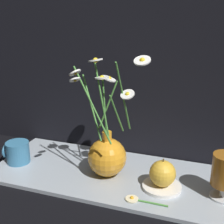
{
  "coord_description": "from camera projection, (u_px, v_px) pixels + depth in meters",
  "views": [
    {
      "loc": [
        0.29,
        -0.83,
        0.52
      ],
      "look_at": [
        -0.0,
        0.0,
        0.22
      ],
      "focal_mm": 50.0,
      "sensor_mm": 36.0,
      "label": 1
    }
  ],
  "objects": [
    {
      "name": "shelf",
      "position": [
        113.0,
        175.0,
        1.0
      ],
      "size": [
        0.78,
        0.32,
        0.01
      ],
      "color": "#9EA8B2",
      "rests_on": "ground_plane"
    },
    {
      "name": "ground_plane",
      "position": [
        113.0,
        176.0,
        1.0
      ],
      "size": [
        6.0,
        6.0,
        0.0
      ],
      "primitive_type": "plane",
      "color": "black"
    },
    {
      "name": "saucer_plate",
      "position": [
        162.0,
        187.0,
        0.91
      ],
      "size": [
        0.11,
        0.11,
        0.01
      ],
      "color": "white",
      "rests_on": "shelf"
    },
    {
      "name": "yellow_mug",
      "position": [
        17.0,
        152.0,
        1.06
      ],
      "size": [
        0.09,
        0.08,
        0.07
      ],
      "color": "teal",
      "rests_on": "shelf"
    },
    {
      "name": "loose_daisy",
      "position": [
        137.0,
        200.0,
        0.85
      ],
      "size": [
        0.12,
        0.04,
        0.01
      ],
      "color": "#4C8E3D",
      "rests_on": "shelf"
    },
    {
      "name": "orange_fruit",
      "position": [
        163.0,
        173.0,
        0.9
      ],
      "size": [
        0.08,
        0.08,
        0.08
      ],
      "color": "gold",
      "rests_on": "saucer_plate"
    },
    {
      "name": "vase_with_flowers",
      "position": [
        107.0,
        153.0,
        0.96
      ],
      "size": [
        0.21,
        0.22,
        0.38
      ],
      "color": "orange",
      "rests_on": "shelf"
    }
  ]
}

